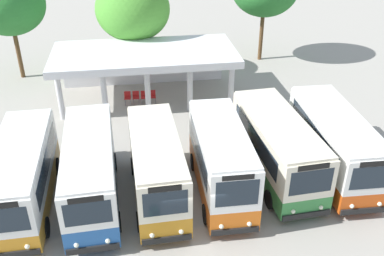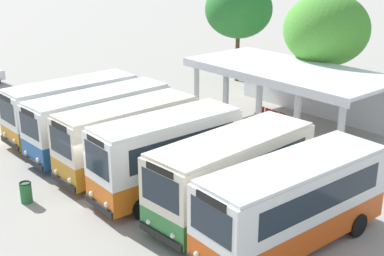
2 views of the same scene
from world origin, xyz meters
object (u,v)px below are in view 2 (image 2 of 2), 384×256
object	(u,v)px
city_bus_middle_cream	(128,136)
litter_bin_apron	(26,192)
city_bus_second_in_row	(100,120)
waiting_chair_end_by_column	(260,112)
city_bus_fourth_amber	(167,153)
waiting_chair_second_from_end	(267,114)
waiting_chair_fourth_seat	(281,119)
waiting_chair_middle_seat	(273,117)
city_bus_far_end_green	(294,200)
city_bus_fifth_blue	(232,172)
city_bus_nearest_orange	(73,106)

from	to	relation	value
city_bus_middle_cream	litter_bin_apron	size ratio (longest dim) A/B	7.76
city_bus_second_in_row	waiting_chair_end_by_column	world-z (taller)	city_bus_second_in_row
city_bus_second_in_row	city_bus_fourth_amber	xyz separation A→B (m)	(5.99, -0.31, 0.14)
waiting_chair_second_from_end	waiting_chair_fourth_seat	world-z (taller)	same
waiting_chair_end_by_column	waiting_chair_second_from_end	xyz separation A→B (m)	(0.56, -0.02, 0.00)
waiting_chair_second_from_end	waiting_chair_middle_seat	world-z (taller)	same
city_bus_far_end_green	waiting_chair_end_by_column	size ratio (longest dim) A/B	9.01
city_bus_middle_cream	litter_bin_apron	distance (m)	5.16
city_bus_far_end_green	city_bus_fifth_blue	bearing A→B (deg)	-179.69
city_bus_fourth_amber	waiting_chair_fourth_seat	size ratio (longest dim) A/B	7.83
city_bus_middle_cream	waiting_chair_fourth_seat	bearing A→B (deg)	87.49
city_bus_nearest_orange	waiting_chair_fourth_seat	xyz separation A→B (m)	(6.44, 9.94, -1.22)
waiting_chair_fourth_seat	city_bus_fourth_amber	bearing A→B (deg)	-76.15
city_bus_fifth_blue	litter_bin_apron	world-z (taller)	city_bus_fifth_blue
city_bus_middle_cream	waiting_chair_second_from_end	size ratio (longest dim) A/B	8.12
waiting_chair_second_from_end	city_bus_fourth_amber	bearing A→B (deg)	-70.55
city_bus_nearest_orange	city_bus_fifth_blue	bearing A→B (deg)	2.40
city_bus_second_in_row	city_bus_fourth_amber	bearing A→B (deg)	-3.00
city_bus_second_in_row	waiting_chair_second_from_end	bearing A→B (deg)	76.90
city_bus_fourth_amber	waiting_chair_middle_seat	world-z (taller)	city_bus_fourth_amber
city_bus_nearest_orange	city_bus_far_end_green	size ratio (longest dim) A/B	0.97
waiting_chair_fourth_seat	city_bus_nearest_orange	bearing A→B (deg)	-122.96
waiting_chair_middle_seat	city_bus_second_in_row	bearing A→B (deg)	-106.14
waiting_chair_middle_seat	waiting_chair_fourth_seat	size ratio (longest dim) A/B	1.00
city_bus_second_in_row	waiting_chair_middle_seat	world-z (taller)	city_bus_second_in_row
waiting_chair_end_by_column	waiting_chair_fourth_seat	size ratio (longest dim) A/B	1.00
city_bus_second_in_row	waiting_chair_end_by_column	xyz separation A→B (m)	(1.78, 10.06, -1.24)
waiting_chair_second_from_end	litter_bin_apron	bearing A→B (deg)	-88.21
waiting_chair_fourth_seat	litter_bin_apron	size ratio (longest dim) A/B	0.96
waiting_chair_fourth_seat	litter_bin_apron	bearing A→B (deg)	-92.37
city_bus_second_in_row	city_bus_middle_cream	distance (m)	3.01
city_bus_far_end_green	waiting_chair_second_from_end	distance (m)	13.56
city_bus_far_end_green	litter_bin_apron	size ratio (longest dim) A/B	8.61
city_bus_middle_cream	waiting_chair_middle_seat	world-z (taller)	city_bus_middle_cream
waiting_chair_fourth_seat	waiting_chair_end_by_column	bearing A→B (deg)	178.24
city_bus_nearest_orange	city_bus_fourth_amber	size ratio (longest dim) A/B	1.12
waiting_chair_end_by_column	waiting_chair_middle_seat	size ratio (longest dim) A/B	1.00
city_bus_nearest_orange	city_bus_far_end_green	distance (m)	14.98
city_bus_middle_cream	city_bus_fourth_amber	size ratio (longest dim) A/B	1.04
waiting_chair_fourth_seat	litter_bin_apron	xyz separation A→B (m)	(-0.63, -15.25, -0.07)
city_bus_far_end_green	city_bus_second_in_row	bearing A→B (deg)	-177.18
city_bus_second_in_row	waiting_chair_end_by_column	bearing A→B (deg)	79.96
waiting_chair_middle_seat	city_bus_middle_cream	bearing A→B (deg)	-89.41
city_bus_fifth_blue	waiting_chair_middle_seat	world-z (taller)	city_bus_fifth_blue
city_bus_middle_cream	waiting_chair_middle_seat	size ratio (longest dim) A/B	8.12
city_bus_fifth_blue	city_bus_middle_cream	bearing A→B (deg)	-172.00
waiting_chair_end_by_column	waiting_chair_middle_seat	xyz separation A→B (m)	(1.11, -0.07, 0.00)
city_bus_second_in_row	waiting_chair_fourth_seat	xyz separation A→B (m)	(3.45, 10.01, -1.24)
city_bus_middle_cream	litter_bin_apron	bearing A→B (deg)	-92.09
city_bus_second_in_row	waiting_chair_middle_seat	bearing A→B (deg)	73.86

